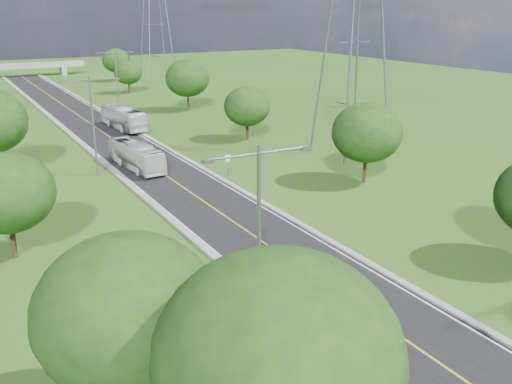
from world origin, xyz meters
The scene contains 21 objects.
ground centered at (0.00, 60.00, 0.00)m, with size 260.00×260.00×0.00m, color #285618.
road centered at (0.00, 66.00, 0.03)m, with size 8.00×150.00×0.06m, color black.
curb_left centered at (-4.25, 66.00, 0.11)m, with size 0.50×150.00×0.22m, color gray.
curb_right centered at (4.25, 66.00, 0.11)m, with size 0.50×150.00×0.22m, color gray.
speed_limit_sign centered at (5.20, 37.98, 1.60)m, with size 0.55×0.09×2.40m.
overpass centered at (0.00, 140.00, 2.41)m, with size 30.00×3.00×3.20m.
streetlight_near_left centered at (-6.00, 12.00, 5.94)m, with size 5.90×0.25×10.00m.
streetlight_mid_left centered at (-6.00, 45.00, 5.94)m, with size 5.90×0.25×10.00m.
streetlight_far_right centered at (6.00, 78.00, 5.94)m, with size 5.90×0.25×10.00m.
power_tower_near centered at (22.00, 40.00, 14.01)m, with size 9.00×6.40×28.00m.
power_tower_far centered at (26.00, 115.00, 14.01)m, with size 9.00×6.40×28.00m.
tree_la centered at (-14.00, 8.00, 5.27)m, with size 7.14×7.14×8.30m.
tree_lb centered at (-16.00, 28.00, 4.64)m, with size 6.30×6.30×7.33m.
tree_lf centered at (-11.00, 2.00, 5.89)m, with size 7.98×7.98×9.28m.
tree_rb centered at (16.00, 30.00, 4.95)m, with size 6.72×6.72×7.82m.
tree_rc centered at (15.00, 52.00, 4.33)m, with size 5.88×5.88×6.84m.
tree_rd centered at (17.00, 76.00, 5.27)m, with size 7.14×7.14×8.30m.
tree_re centered at (14.50, 100.00, 4.02)m, with size 5.46×5.46×6.35m.
tree_rf centered at (18.00, 120.00, 4.64)m, with size 6.30×6.30×7.33m.
bus_outbound centered at (3.20, 66.20, 1.59)m, with size 2.57×11.00×3.06m, color silver.
bus_inbound centered at (-1.73, 45.56, 1.43)m, with size 2.30×9.85×2.74m, color silver.
Camera 1 is at (-19.10, -11.04, 16.28)m, focal length 40.00 mm.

